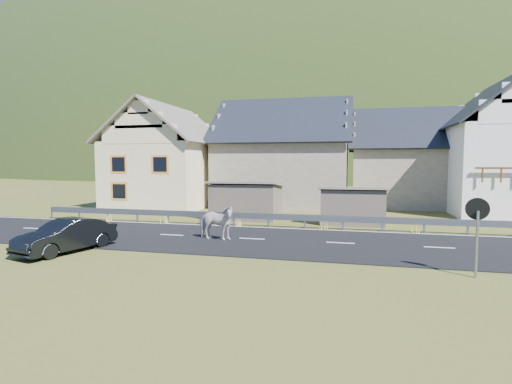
# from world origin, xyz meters

# --- Properties ---
(ground) EXTENTS (160.00, 160.00, 0.00)m
(ground) POSITION_xyz_m (0.00, 0.00, 0.00)
(ground) COLOR #494F1B
(ground) RESTS_ON ground
(road) EXTENTS (60.00, 7.00, 0.04)m
(road) POSITION_xyz_m (0.00, 0.00, 0.02)
(road) COLOR black
(road) RESTS_ON ground
(lane_markings) EXTENTS (60.00, 6.60, 0.01)m
(lane_markings) POSITION_xyz_m (0.00, 0.00, 0.04)
(lane_markings) COLOR silver
(lane_markings) RESTS_ON road
(guardrail) EXTENTS (28.10, 0.09, 0.75)m
(guardrail) POSITION_xyz_m (-0.00, 3.68, 0.56)
(guardrail) COLOR #93969B
(guardrail) RESTS_ON ground
(shed_left) EXTENTS (4.30, 3.30, 2.40)m
(shed_left) POSITION_xyz_m (-2.00, 6.50, 1.10)
(shed_left) COLOR #716356
(shed_left) RESTS_ON ground
(shed_right) EXTENTS (3.80, 2.90, 2.20)m
(shed_right) POSITION_xyz_m (4.50, 6.00, 1.00)
(shed_right) COLOR #716356
(shed_right) RESTS_ON ground
(house_cream) EXTENTS (7.80, 9.80, 8.30)m
(house_cream) POSITION_xyz_m (-10.00, 12.00, 4.36)
(house_cream) COLOR #FBE9B7
(house_cream) RESTS_ON ground
(house_stone_a) EXTENTS (10.80, 9.80, 8.90)m
(house_stone_a) POSITION_xyz_m (-1.00, 15.00, 4.63)
(house_stone_a) COLOR tan
(house_stone_a) RESTS_ON ground
(house_stone_b) EXTENTS (9.80, 8.80, 8.10)m
(house_stone_b) POSITION_xyz_m (9.00, 17.00, 4.24)
(house_stone_b) COLOR tan
(house_stone_b) RESTS_ON ground
(house_white) EXTENTS (8.80, 10.80, 9.70)m
(house_white) POSITION_xyz_m (15.00, 14.00, 5.06)
(house_white) COLOR white
(house_white) RESTS_ON ground
(mountain) EXTENTS (440.00, 280.00, 260.00)m
(mountain) POSITION_xyz_m (5.00, 180.00, -20.00)
(mountain) COLOR #1D3414
(mountain) RESTS_ON ground
(conifer_patch) EXTENTS (76.00, 50.00, 28.00)m
(conifer_patch) POSITION_xyz_m (-55.00, 110.00, 6.00)
(conifer_patch) COLOR black
(conifer_patch) RESTS_ON ground
(horse) EXTENTS (1.16, 2.00, 1.59)m
(horse) POSITION_xyz_m (-1.55, -0.58, 0.84)
(horse) COLOR beige
(horse) RESTS_ON road
(car) EXTENTS (2.35, 4.18, 1.30)m
(car) POSITION_xyz_m (-6.55, -4.15, 0.65)
(car) COLOR black
(car) RESTS_ON ground
(traffic_mirror) EXTENTS (0.68, 0.26, 2.48)m
(traffic_mirror) POSITION_xyz_m (8.21, -4.16, 1.82)
(traffic_mirror) COLOR #93969B
(traffic_mirror) RESTS_ON ground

